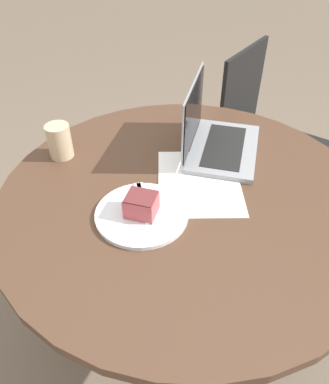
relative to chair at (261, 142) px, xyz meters
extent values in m
plane|color=#6B5B4C|center=(-0.56, 0.56, -0.47)|extent=(12.00, 12.00, 0.00)
cylinder|color=#4C3323|center=(-0.56, 0.56, -0.46)|extent=(0.53, 0.53, 0.02)
cylinder|color=#4C3323|center=(-0.56, 0.56, -0.11)|extent=(0.10, 0.10, 0.69)
cylinder|color=#4C3323|center=(-0.56, 0.56, 0.25)|extent=(1.10, 1.10, 0.03)
cube|color=black|center=(-0.05, -0.04, -0.01)|extent=(0.59, 0.59, 0.02)
cube|color=black|center=(0.10, 0.09, 0.21)|extent=(0.26, 0.31, 0.42)
cube|color=black|center=(-0.07, -0.31, -0.25)|extent=(0.05, 0.05, 0.45)
cube|color=black|center=(-0.32, -0.02, -0.25)|extent=(0.05, 0.05, 0.45)
cube|color=black|center=(0.22, -0.07, -0.25)|extent=(0.05, 0.05, 0.45)
cube|color=black|center=(-0.03, 0.23, -0.25)|extent=(0.05, 0.05, 0.45)
cube|color=white|center=(-0.53, 0.51, 0.27)|extent=(0.37, 0.31, 0.00)
cylinder|color=silver|center=(-0.63, 0.70, 0.27)|extent=(0.25, 0.25, 0.01)
cube|color=#B74C51|center=(-0.63, 0.70, 0.31)|extent=(0.10, 0.11, 0.06)
cube|color=maroon|center=(-0.63, 0.70, 0.34)|extent=(0.10, 0.10, 0.00)
cube|color=silver|center=(-0.59, 0.69, 0.28)|extent=(0.17, 0.02, 0.00)
cube|color=silver|center=(-0.52, 0.69, 0.28)|extent=(0.03, 0.03, 0.00)
cylinder|color=#C6AD89|center=(-0.28, 0.90, 0.32)|extent=(0.08, 0.08, 0.11)
cube|color=gray|center=(-0.39, 0.37, 0.28)|extent=(0.39, 0.34, 0.02)
cube|color=black|center=(-0.39, 0.37, 0.29)|extent=(0.29, 0.23, 0.00)
cube|color=gray|center=(-0.34, 0.47, 0.39)|extent=(0.29, 0.16, 0.21)
cube|color=black|center=(-0.34, 0.47, 0.39)|extent=(0.27, 0.15, 0.20)
camera|label=1|loc=(-1.36, 0.83, 0.97)|focal=35.00mm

